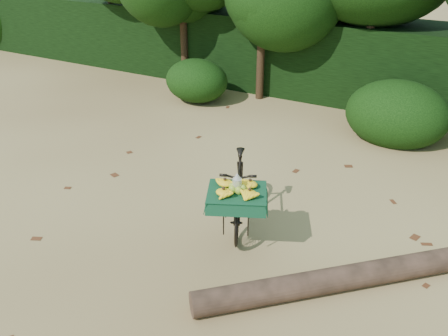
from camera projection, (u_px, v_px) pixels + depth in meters
The scene contains 7 objects.
ground at pixel (219, 228), 6.59m from camera, with size 80.00×80.00×0.00m, color tan.
vendor_bicycle at pixel (239, 191), 6.48m from camera, with size 1.26×1.83×1.02m.
fallen_log at pixel (361, 275), 5.50m from camera, with size 0.29×0.29×4.01m, color brown.
hedge_backdrop at pixel (350, 60), 11.08m from camera, with size 26.00×1.80×1.80m, color black.
tree_row at pixel (317, 14), 10.22m from camera, with size 14.50×2.00×4.00m, color black, non-canonical shape.
bush_clumps at pixel (345, 108), 9.52m from camera, with size 8.80×1.70×0.90m, color black, non-canonical shape.
leaf_litter at pixel (241, 206), 7.10m from camera, with size 7.00×7.30×0.01m, color #522B15, non-canonical shape.
Camera 1 is at (2.67, -4.76, 3.80)m, focal length 38.00 mm.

